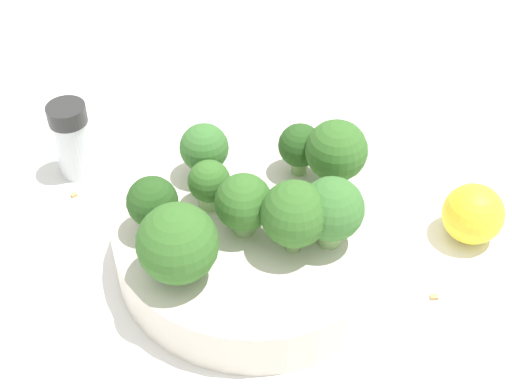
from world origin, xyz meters
TOP-DOWN VIEW (x-y plane):
  - ground_plane at (0.00, 0.00)m, footprint 3.00×3.00m
  - bowl at (0.00, 0.00)m, footprint 0.22×0.22m
  - broccoli_floret_0 at (-0.00, 0.01)m, footprint 0.04×0.04m
  - broccoli_floret_1 at (-0.02, -0.07)m, footprint 0.05×0.05m
  - broccoli_floret_2 at (0.07, -0.01)m, footprint 0.04×0.04m
  - broccoli_floret_3 at (-0.04, -0.00)m, footprint 0.05×0.05m
  - broccoli_floret_4 at (-0.05, -0.02)m, footprint 0.05×0.05m
  - broccoli_floret_5 at (0.05, 0.06)m, footprint 0.04×0.04m
  - broccoli_floret_6 at (0.02, -0.07)m, footprint 0.04×0.04m
  - broccoli_floret_7 at (0.04, 0.01)m, footprint 0.03×0.03m
  - broccoli_floret_8 at (-0.00, 0.07)m, footprint 0.06×0.06m
  - pepper_shaker at (0.19, 0.04)m, footprint 0.03×0.03m
  - lemon_wedge at (-0.11, -0.14)m, footprint 0.05×0.05m
  - almond_crumb_1 at (0.16, 0.06)m, footprint 0.00×0.01m
  - almond_crumb_2 at (-0.12, -0.07)m, footprint 0.01×0.01m

SIDE VIEW (x-z plane):
  - ground_plane at x=0.00m, z-range 0.00..0.00m
  - almond_crumb_1 at x=0.16m, z-range 0.00..0.01m
  - almond_crumb_2 at x=-0.12m, z-range 0.00..0.01m
  - bowl at x=0.00m, z-range 0.00..0.04m
  - lemon_wedge at x=-0.11m, z-range 0.00..0.05m
  - pepper_shaker at x=0.19m, z-range 0.00..0.07m
  - broccoli_floret_7 at x=0.04m, z-range 0.04..0.08m
  - broccoli_floret_6 at x=0.02m, z-range 0.05..0.09m
  - broccoli_floret_2 at x=0.07m, z-range 0.04..0.09m
  - broccoli_floret_5 at x=0.05m, z-range 0.04..0.09m
  - broccoli_floret_0 at x=0.00m, z-range 0.04..0.09m
  - broccoli_floret_4 at x=-0.05m, z-range 0.04..0.10m
  - broccoli_floret_8 at x=0.00m, z-range 0.04..0.10m
  - broccoli_floret_3 at x=-0.04m, z-range 0.05..0.11m
  - broccoli_floret_1 at x=-0.02m, z-range 0.05..0.11m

